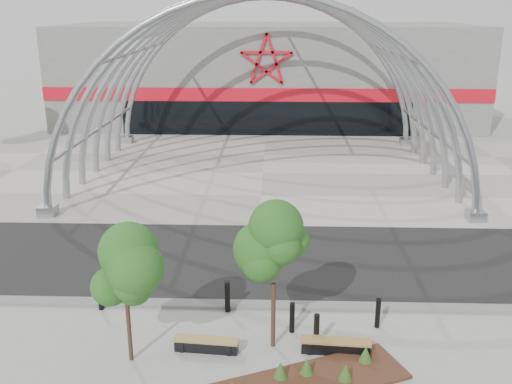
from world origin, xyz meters
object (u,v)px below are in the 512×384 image
at_px(street_tree_1, 274,258).
at_px(bollard_2, 292,318).
at_px(street_tree_0, 125,272).
at_px(bench_1, 335,346).
at_px(bench_0, 206,345).

relative_size(street_tree_1, bollard_2, 4.00).
xyz_separation_m(street_tree_0, bench_1, (5.76, 0.52, -2.51)).
distance_m(street_tree_1, bollard_2, 2.52).
relative_size(street_tree_1, bench_0, 2.08).
xyz_separation_m(street_tree_0, street_tree_1, (3.97, 0.82, 0.10)).
height_order(bench_1, bollard_2, bollard_2).
bearing_deg(street_tree_1, bollard_2, 53.41).
xyz_separation_m(bench_1, bollard_2, (-1.22, 1.06, 0.29)).
height_order(street_tree_0, bollard_2, street_tree_0).
bearing_deg(street_tree_1, street_tree_0, -168.39).
bearing_deg(street_tree_1, bench_0, -170.39).
xyz_separation_m(street_tree_1, bollard_2, (0.57, 0.77, -2.33)).
bearing_deg(bollard_2, bench_0, -156.26).
distance_m(street_tree_0, street_tree_1, 4.06).
relative_size(bench_0, bench_1, 0.94).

